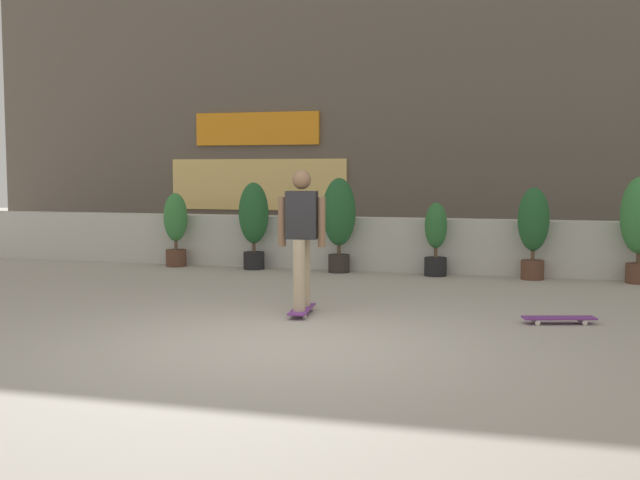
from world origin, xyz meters
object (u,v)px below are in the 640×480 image
(potted_plant_2, at_px, (339,217))
(potted_plant_3, at_px, (436,238))
(potted_plant_4, at_px, (533,227))
(potted_plant_5, at_px, (640,221))
(potted_plant_1, at_px, (254,219))
(skateboard_near_camera, at_px, (559,318))
(potted_plant_0, at_px, (176,226))
(skater_by_wall_left, at_px, (302,235))

(potted_plant_2, bearing_deg, potted_plant_3, 0.00)
(potted_plant_4, height_order, potted_plant_5, potted_plant_5)
(potted_plant_3, bearing_deg, potted_plant_2, -180.00)
(potted_plant_3, bearing_deg, potted_plant_4, -0.00)
(potted_plant_2, bearing_deg, potted_plant_1, -180.00)
(skateboard_near_camera, bearing_deg, potted_plant_2, 133.63)
(potted_plant_3, relative_size, skateboard_near_camera, 1.44)
(potted_plant_4, bearing_deg, skateboard_near_camera, -84.27)
(potted_plant_3, bearing_deg, potted_plant_1, -180.00)
(potted_plant_0, bearing_deg, potted_plant_3, 0.00)
(potted_plant_4, distance_m, skateboard_near_camera, 3.76)
(potted_plant_0, bearing_deg, potted_plant_2, 0.00)
(potted_plant_0, height_order, potted_plant_4, potted_plant_4)
(skater_by_wall_left, bearing_deg, potted_plant_0, 132.41)
(potted_plant_1, xyz_separation_m, potted_plant_4, (4.65, 0.00, -0.04))
(potted_plant_5, bearing_deg, potted_plant_0, 180.00)
(potted_plant_3, xyz_separation_m, potted_plant_4, (1.51, -0.00, 0.21))
(potted_plant_4, bearing_deg, skater_by_wall_left, -122.87)
(potted_plant_3, xyz_separation_m, skateboard_near_camera, (1.88, -3.67, -0.56))
(potted_plant_0, height_order, potted_plant_3, potted_plant_0)
(potted_plant_2, bearing_deg, skater_by_wall_left, -81.45)
(potted_plant_0, relative_size, potted_plant_4, 0.91)
(skater_by_wall_left, height_order, skateboard_near_camera, skater_by_wall_left)
(potted_plant_1, height_order, skateboard_near_camera, potted_plant_1)
(potted_plant_1, xyz_separation_m, potted_plant_3, (3.13, 0.00, -0.25))
(potted_plant_0, xyz_separation_m, potted_plant_5, (7.66, 0.00, 0.22))
(potted_plant_1, relative_size, potted_plant_3, 1.26)
(potted_plant_5, distance_m, skateboard_near_camera, 3.95)
(potted_plant_4, relative_size, skateboard_near_camera, 1.75)
(potted_plant_3, distance_m, potted_plant_5, 3.07)
(potted_plant_4, bearing_deg, potted_plant_0, 180.00)
(potted_plant_2, distance_m, potted_plant_3, 1.64)
(potted_plant_2, distance_m, potted_plant_4, 3.13)
(potted_plant_0, height_order, potted_plant_1, potted_plant_1)
(potted_plant_0, relative_size, potted_plant_1, 0.87)
(potted_plant_0, bearing_deg, potted_plant_1, -0.00)
(skater_by_wall_left, xyz_separation_m, skateboard_near_camera, (2.91, 0.26, -0.88))
(potted_plant_0, height_order, skateboard_near_camera, potted_plant_0)
(potted_plant_2, xyz_separation_m, skateboard_near_camera, (3.50, -3.67, -0.86))
(potted_plant_1, distance_m, potted_plant_4, 4.65)
(potted_plant_5, height_order, skateboard_near_camera, potted_plant_5)
(potted_plant_0, distance_m, potted_plant_3, 4.61)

